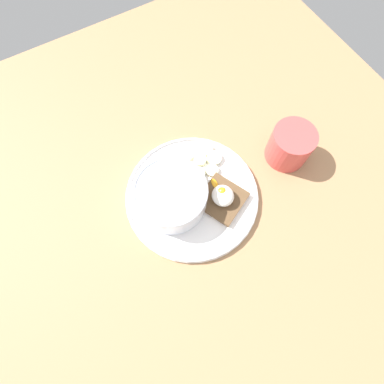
{
  "coord_description": "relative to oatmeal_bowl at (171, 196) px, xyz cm",
  "views": [
    {
      "loc": [
        -20.25,
        11.82,
        63.88
      ],
      "look_at": [
        0.0,
        0.0,
        5.0
      ],
      "focal_mm": 28.0,
      "sensor_mm": 36.0,
      "label": 1
    }
  ],
  "objects": [
    {
      "name": "banana_slice_right",
      "position": [
        2.71,
        -8.25,
        -2.95
      ],
      "size": [
        3.7,
        3.64,
        1.19
      ],
      "color": "#F1EFBD",
      "rests_on": "plate"
    },
    {
      "name": "banana_slice_outer",
      "position": [
        1.79,
        -11.13,
        -2.83
      ],
      "size": [
        3.55,
        3.45,
        1.47
      ],
      "color": "beige",
      "rests_on": "plate"
    },
    {
      "name": "poached_egg",
      "position": [
        -5.03,
        -9.36,
        -0.56
      ],
      "size": [
        7.34,
        4.57,
        3.27
      ],
      "color": "white",
      "rests_on": "toast_slice"
    },
    {
      "name": "toast_slice",
      "position": [
        -5.15,
        -9.35,
        -2.7
      ],
      "size": [
        11.76,
        11.76,
        1.36
      ],
      "color": "brown",
      "rests_on": "plate"
    },
    {
      "name": "banana_slice_left",
      "position": [
        4.18,
        -13.14,
        -2.74
      ],
      "size": [
        4.19,
        4.08,
        1.72
      ],
      "color": "beige",
      "rests_on": "plate"
    },
    {
      "name": "banana_slice_front",
      "position": [
        5.48,
        -10.22,
        -2.94
      ],
      "size": [
        4.19,
        4.19,
        1.11
      ],
      "color": "#F4EFC1",
      "rests_on": "plate"
    },
    {
      "name": "plate",
      "position": [
        -0.9,
        -4.4,
        -3.67
      ],
      "size": [
        29.05,
        29.05,
        1.6
      ],
      "color": "white",
      "rests_on": "ground_plane"
    },
    {
      "name": "ground_plane",
      "position": [
        -0.9,
        -4.4,
        -5.46
      ],
      "size": [
        120.0,
        120.0,
        2.0
      ],
      "primitive_type": "cube",
      "color": "#A37851",
      "rests_on": "ground"
    },
    {
      "name": "coffee_mug",
      "position": [
        -2.7,
        -28.48,
        -0.11
      ],
      "size": [
        9.48,
        9.48,
        8.5
      ],
      "color": "#D64A48",
      "rests_on": "ground_plane"
    },
    {
      "name": "banana_slice_back",
      "position": [
        7.06,
        -12.63,
        -2.71
      ],
      "size": [
        4.38,
        4.3,
        1.69
      ],
      "color": "beige",
      "rests_on": "plate"
    },
    {
      "name": "oatmeal_bowl",
      "position": [
        0.0,
        0.0,
        0.0
      ],
      "size": [
        15.05,
        15.05,
        6.79
      ],
      "color": "white",
      "rests_on": "plate"
    },
    {
      "name": "banana_slice_inner",
      "position": [
        7.88,
        -8.72,
        -2.87
      ],
      "size": [
        3.78,
        3.78,
        1.25
      ],
      "color": "#F7EBC7",
      "rests_on": "plate"
    }
  ]
}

